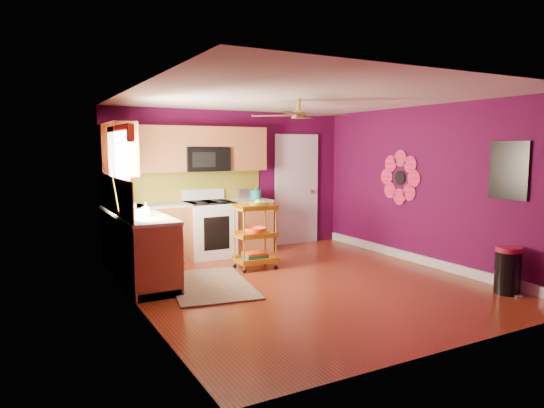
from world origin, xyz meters
TOP-DOWN VIEW (x-y plane):
  - ground at (0.00, 0.00)m, footprint 5.00×5.00m
  - room_envelope at (0.03, 0.00)m, footprint 4.54×5.04m
  - lower_cabinets at (-1.35, 1.82)m, footprint 2.81×2.31m
  - electric_range at (-0.55, 2.17)m, footprint 0.76×0.66m
  - upper_cabinetry at (-1.24, 2.17)m, footprint 2.80×2.30m
  - left_window at (-2.22, 1.05)m, footprint 0.08×1.35m
  - panel_door at (1.35, 2.47)m, footprint 0.95×0.11m
  - right_wall_art at (2.23, -0.34)m, footprint 0.04×2.74m
  - ceiling_fan at (0.00, 0.20)m, footprint 1.01×1.01m
  - shag_rug at (-1.19, 0.50)m, footprint 1.28×1.82m
  - rolling_cart at (-0.24, 1.04)m, footprint 0.60×0.44m
  - trash_can at (1.99, -1.63)m, footprint 0.36×0.37m
  - teal_kettle at (0.34, 2.17)m, footprint 0.18×0.18m
  - toaster at (0.13, 2.27)m, footprint 0.22×0.15m
  - soap_bottle_a at (-1.92, 0.92)m, footprint 0.08×0.08m
  - soap_bottle_b at (-1.94, 1.62)m, footprint 0.13×0.13m
  - counter_dish at (-1.97, 2.02)m, footprint 0.23×0.23m
  - counter_cup at (-2.00, 0.95)m, footprint 0.12×0.12m

SIDE VIEW (x-z plane):
  - ground at x=0.00m, z-range 0.00..0.00m
  - shag_rug at x=-1.19m, z-range 0.00..0.02m
  - trash_can at x=1.99m, z-range 0.00..0.60m
  - lower_cabinets at x=-1.35m, z-range -0.04..0.90m
  - electric_range at x=-0.55m, z-range -0.08..1.05m
  - rolling_cart at x=-0.24m, z-range 0.01..1.08m
  - counter_dish at x=-1.97m, z-range 0.94..1.00m
  - counter_cup at x=-2.00m, z-range 0.94..1.03m
  - soap_bottle_b at x=-1.94m, z-range 0.94..1.11m
  - teal_kettle at x=0.34m, z-range 0.92..1.13m
  - panel_door at x=1.35m, z-range -0.05..2.10m
  - toaster at x=0.13m, z-range 0.94..1.12m
  - soap_bottle_a at x=-1.92m, z-range 0.94..1.12m
  - right_wall_art at x=2.23m, z-range 0.92..1.96m
  - room_envelope at x=0.03m, z-range 0.37..2.89m
  - left_window at x=-2.22m, z-range 1.20..2.28m
  - upper_cabinetry at x=-1.24m, z-range 1.17..2.43m
  - ceiling_fan at x=0.00m, z-range 2.16..2.42m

